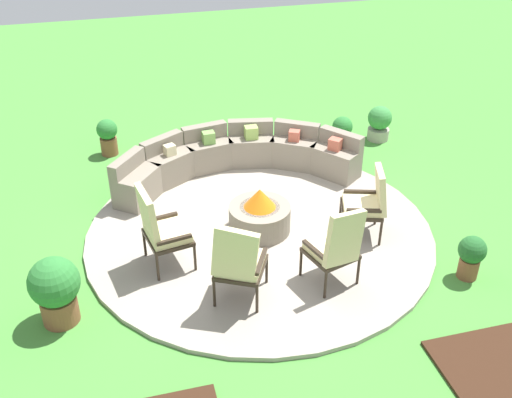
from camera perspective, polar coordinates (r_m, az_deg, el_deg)
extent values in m
plane|color=#478C38|center=(8.58, 0.34, -3.23)|extent=(24.00, 24.00, 0.00)
cylinder|color=#9E9384|center=(8.57, 0.34, -3.07)|extent=(4.86, 4.86, 0.06)
cylinder|color=gray|center=(8.44, 0.35, -1.83)|extent=(0.86, 0.86, 0.39)
cylinder|color=black|center=(8.35, 0.35, -0.90)|extent=(0.56, 0.56, 0.06)
cone|color=orange|center=(8.26, 0.35, 0.09)|extent=(0.45, 0.45, 0.28)
cube|color=gray|center=(9.85, 7.49, 3.50)|extent=(0.81, 0.87, 0.49)
cube|color=gray|center=(9.80, 8.08, 5.66)|extent=(0.58, 0.69, 0.23)
cube|color=gray|center=(10.08, 3.64, 4.42)|extent=(0.87, 0.78, 0.49)
cube|color=gray|center=(10.05, 3.91, 6.61)|extent=(0.72, 0.53, 0.23)
cube|color=gray|center=(10.14, -0.47, 4.65)|extent=(0.82, 0.58, 0.49)
cube|color=gray|center=(10.11, -0.53, 6.84)|extent=(0.76, 0.30, 0.23)
cube|color=gray|center=(10.01, -4.52, 4.17)|extent=(0.81, 0.57, 0.49)
cube|color=gray|center=(9.97, -4.90, 6.35)|extent=(0.76, 0.29, 0.23)
cube|color=gray|center=(9.71, -8.18, 2.99)|extent=(0.87, 0.77, 0.49)
cube|color=gray|center=(9.64, -8.88, 5.15)|extent=(0.72, 0.52, 0.23)
cube|color=gray|center=(9.26, -11.10, 1.17)|extent=(0.81, 0.86, 0.49)
cube|color=gray|center=(9.16, -12.09, 3.28)|extent=(0.59, 0.68, 0.23)
cube|color=beige|center=(9.52, -8.13, 4.60)|extent=(0.20, 0.19, 0.16)
cube|color=#BC5B47|center=(9.89, 3.63, 5.99)|extent=(0.22, 0.21, 0.17)
cube|color=#BC5B47|center=(9.66, 7.47, 5.14)|extent=(0.24, 0.24, 0.19)
cube|color=#93B756|center=(9.94, -0.46, 6.29)|extent=(0.21, 0.18, 0.21)
cube|color=#70A34C|center=(9.81, -4.50, 5.80)|extent=(0.20, 0.17, 0.19)
cylinder|color=#2D2319|center=(8.19, -7.16, -3.33)|extent=(0.04, 0.04, 0.38)
cylinder|color=#2D2319|center=(7.75, -5.77, -5.54)|extent=(0.04, 0.04, 0.38)
cylinder|color=#2D2319|center=(8.09, -10.46, -4.16)|extent=(0.04, 0.04, 0.38)
cylinder|color=#2D2319|center=(7.64, -9.25, -6.45)|extent=(0.04, 0.04, 0.38)
cube|color=#2D2319|center=(7.78, -8.29, -3.57)|extent=(0.63, 0.69, 0.05)
cube|color=beige|center=(7.74, -8.33, -3.14)|extent=(0.58, 0.64, 0.09)
cube|color=beige|center=(7.53, -10.12, -1.64)|extent=(0.24, 0.59, 0.72)
cube|color=#2D2319|center=(7.93, -8.98, -1.73)|extent=(0.45, 0.13, 0.04)
cube|color=#2D2319|center=(7.49, -7.71, -3.82)|extent=(0.45, 0.13, 0.04)
cylinder|color=#2D2319|center=(7.61, -2.81, -6.20)|extent=(0.04, 0.04, 0.38)
cylinder|color=#2D2319|center=(7.51, 1.01, -6.72)|extent=(0.04, 0.04, 0.38)
cylinder|color=#2D2319|center=(7.19, -3.96, -8.88)|extent=(0.04, 0.04, 0.38)
cylinder|color=#2D2319|center=(7.09, 0.09, -9.48)|extent=(0.04, 0.04, 0.38)
cube|color=#2D2319|center=(7.21, -1.44, -6.46)|extent=(0.76, 0.78, 0.05)
cube|color=beige|center=(7.16, -1.45, -6.03)|extent=(0.70, 0.72, 0.09)
cube|color=beige|center=(6.78, -1.99, -5.30)|extent=(0.54, 0.37, 0.75)
cube|color=#2D2319|center=(7.18, -3.36, -5.35)|extent=(0.28, 0.47, 0.04)
cube|color=#2D2319|center=(7.08, 0.49, -5.87)|extent=(0.28, 0.47, 0.04)
cylinder|color=#2D2319|center=(7.64, 4.25, -6.04)|extent=(0.04, 0.04, 0.38)
cylinder|color=#2D2319|center=(7.90, 7.25, -4.82)|extent=(0.04, 0.04, 0.38)
cylinder|color=#2D2319|center=(7.33, 6.56, -8.08)|extent=(0.04, 0.04, 0.38)
cylinder|color=#2D2319|center=(7.60, 9.61, -6.73)|extent=(0.04, 0.04, 0.38)
cube|color=#2D2319|center=(7.48, 7.03, -5.10)|extent=(0.68, 0.68, 0.05)
cube|color=beige|center=(7.44, 7.06, -4.66)|extent=(0.62, 0.62, 0.09)
cube|color=beige|center=(7.13, 8.35, -3.72)|extent=(0.57, 0.27, 0.73)
cube|color=#2D2319|center=(7.28, 5.59, -4.86)|extent=(0.18, 0.46, 0.04)
cube|color=#2D2319|center=(7.53, 8.54, -3.68)|extent=(0.18, 0.46, 0.04)
cylinder|color=#2D2319|center=(8.25, 8.19, -3.13)|extent=(0.04, 0.04, 0.38)
cylinder|color=#2D2319|center=(8.67, 7.95, -1.20)|extent=(0.04, 0.04, 0.38)
cylinder|color=#2D2319|center=(8.31, 11.66, -3.19)|extent=(0.04, 0.04, 0.38)
cylinder|color=#2D2319|center=(8.73, 11.25, -1.28)|extent=(0.04, 0.04, 0.38)
cube|color=#2D2319|center=(8.37, 9.90, -0.96)|extent=(0.68, 0.68, 0.05)
cube|color=beige|center=(8.33, 9.94, -0.55)|extent=(0.63, 0.63, 0.09)
cube|color=beige|center=(8.24, 11.69, 0.86)|extent=(0.29, 0.55, 0.61)
cube|color=#2D2319|center=(8.09, 10.15, -1.08)|extent=(0.45, 0.19, 0.04)
cube|color=#2D2319|center=(8.50, 9.82, 0.69)|extent=(0.45, 0.19, 0.04)
cylinder|color=brown|center=(8.18, 19.38, -6.12)|extent=(0.26, 0.26, 0.28)
sphere|color=#236028|center=(8.02, 19.73, -4.52)|extent=(0.35, 0.35, 0.35)
sphere|color=yellow|center=(8.01, 20.04, -4.10)|extent=(0.12, 0.12, 0.12)
cylinder|color=#605B56|center=(10.93, 8.03, 5.39)|extent=(0.30, 0.30, 0.25)
sphere|color=#2D7A33|center=(10.80, 8.15, 6.77)|extent=(0.36, 0.36, 0.36)
cylinder|color=brown|center=(7.45, -18.00, -9.83)|extent=(0.42, 0.42, 0.34)
sphere|color=#2D7A33|center=(7.20, -18.52, -7.43)|extent=(0.58, 0.58, 0.58)
cylinder|color=#A89E8E|center=(11.38, 11.43, 6.05)|extent=(0.39, 0.39, 0.21)
sphere|color=#3D8E42|center=(11.24, 11.60, 7.51)|extent=(0.43, 0.43, 0.43)
sphere|color=#DB337A|center=(11.23, 11.93, 7.99)|extent=(0.18, 0.18, 0.18)
cylinder|color=brown|center=(10.90, -13.67, 4.89)|extent=(0.29, 0.29, 0.31)
sphere|color=#2D7A33|center=(10.77, -13.88, 6.39)|extent=(0.36, 0.36, 0.36)
sphere|color=yellow|center=(10.74, -13.70, 6.77)|extent=(0.13, 0.13, 0.13)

